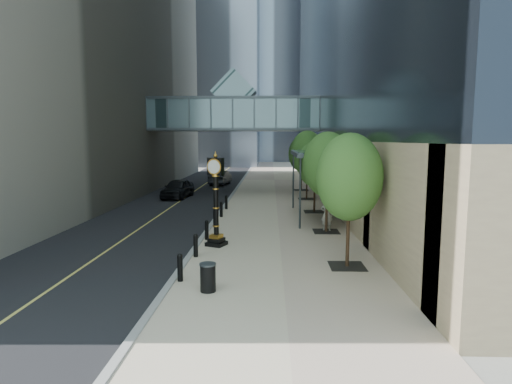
% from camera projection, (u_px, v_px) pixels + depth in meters
% --- Properties ---
extents(ground, '(320.00, 320.00, 0.00)m').
position_uv_depth(ground, '(254.00, 293.00, 14.26)').
color(ground, gray).
rests_on(ground, ground).
extents(road, '(8.00, 180.00, 0.02)m').
position_uv_depth(road, '(211.00, 180.00, 54.17)').
color(road, black).
rests_on(road, ground).
extents(sidewalk, '(8.00, 180.00, 0.06)m').
position_uv_depth(sidewalk, '(274.00, 180.00, 53.90)').
color(sidewalk, '#C6B598').
rests_on(sidewalk, ground).
extents(curb, '(0.25, 180.00, 0.07)m').
position_uv_depth(curb, '(243.00, 180.00, 54.03)').
color(curb, gray).
rests_on(curb, ground).
extents(distant_tower_c, '(22.00, 22.00, 65.00)m').
position_uv_depth(distant_tower_c, '(250.00, 49.00, 129.52)').
color(distant_tower_c, '#8C98B0').
rests_on(distant_tower_c, ground).
extents(skywalk, '(17.00, 4.20, 5.80)m').
position_uv_depth(skywalk, '(234.00, 112.00, 41.19)').
color(skywalk, '#456A6E').
rests_on(skywalk, ground).
extents(entrance_canopy, '(3.00, 8.00, 4.38)m').
position_uv_depth(entrance_canopy, '(317.00, 154.00, 27.51)').
color(entrance_canopy, '#383F44').
rests_on(entrance_canopy, ground).
extents(bollard_row, '(0.20, 16.20, 0.90)m').
position_uv_depth(bollard_row, '(211.00, 225.00, 23.22)').
color(bollard_row, black).
rests_on(bollard_row, sidewalk).
extents(street_trees, '(2.82, 28.60, 5.80)m').
position_uv_depth(street_trees, '(315.00, 159.00, 29.87)').
color(street_trees, black).
rests_on(street_trees, sidewalk).
extents(street_clock, '(1.08, 1.08, 4.38)m').
position_uv_depth(street_clock, '(216.00, 206.00, 20.26)').
color(street_clock, black).
rests_on(street_clock, sidewalk).
extents(trash_bin, '(0.65, 0.65, 0.90)m').
position_uv_depth(trash_bin, '(208.00, 278.00, 14.24)').
color(trash_bin, black).
rests_on(trash_bin, sidewalk).
extents(pedestrian, '(0.79, 0.64, 1.86)m').
position_uv_depth(pedestrian, '(327.00, 214.00, 23.70)').
color(pedestrian, '#A4A196').
rests_on(pedestrian, sidewalk).
extents(car_near, '(2.43, 5.04, 1.66)m').
position_uv_depth(car_near, '(178.00, 188.00, 37.43)').
color(car_near, black).
rests_on(car_near, road).
extents(car_far, '(2.25, 5.07, 1.62)m').
position_uv_depth(car_far, '(220.00, 178.00, 48.33)').
color(car_far, black).
rests_on(car_far, road).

